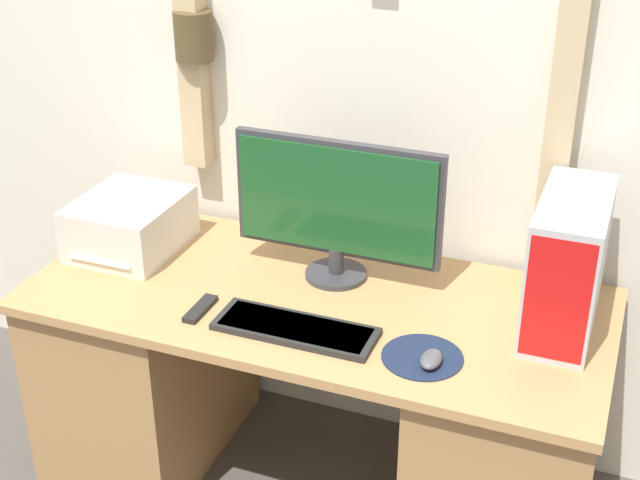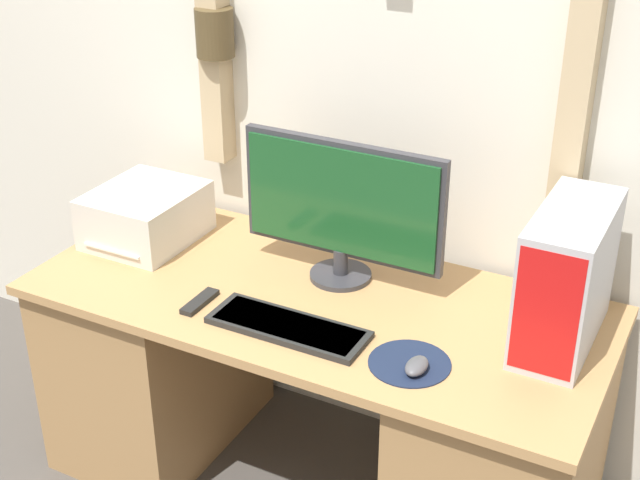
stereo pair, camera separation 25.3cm
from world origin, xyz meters
name	(u,v)px [view 2 (the right image)]	position (x,y,z in m)	size (l,w,h in m)	color
wall_back	(386,49)	(0.01, 0.81, 1.36)	(6.40, 0.17, 2.80)	silver
desk	(316,393)	(0.00, 0.38, 0.38)	(1.71, 0.76, 0.73)	tan
monitor	(342,205)	(0.01, 0.52, 0.97)	(0.64, 0.19, 0.44)	#333338
keyboard	(288,327)	(0.02, 0.18, 0.74)	(0.45, 0.16, 0.02)	black
mousepad	(410,363)	(0.38, 0.19, 0.73)	(0.22, 0.22, 0.00)	#19233D
mouse	(417,366)	(0.41, 0.16, 0.75)	(0.05, 0.09, 0.03)	#4C4C51
computer_tower	(567,278)	(0.69, 0.48, 0.92)	(0.18, 0.42, 0.38)	#B2B2B7
printer	(146,215)	(-0.67, 0.45, 0.81)	(0.31, 0.36, 0.17)	beige
remote_control	(200,302)	(-0.28, 0.18, 0.74)	(0.04, 0.15, 0.02)	black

